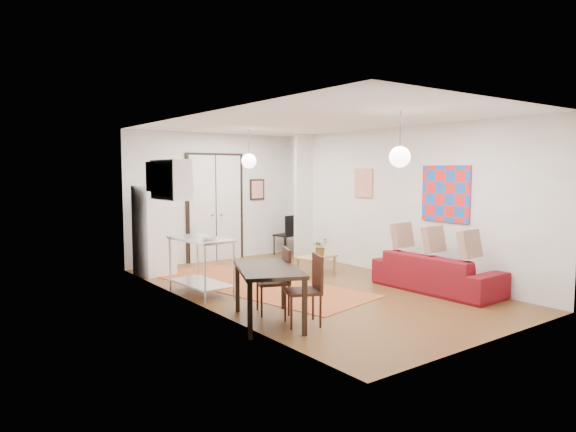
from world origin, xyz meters
TOP-DOWN VIEW (x-y plane):
  - floor at (0.00, 0.00)m, footprint 7.00×7.00m
  - ceiling at (0.00, 0.00)m, footprint 4.20×7.00m
  - wall_back at (0.00, 3.50)m, footprint 4.20×0.02m
  - wall_front at (0.00, -3.50)m, footprint 4.20×0.02m
  - wall_left at (-2.10, 0.00)m, footprint 0.02×7.00m
  - wall_right at (2.10, 0.00)m, footprint 0.02×7.00m
  - double_doors at (0.00, 3.46)m, footprint 1.44×0.06m
  - stub_partition at (1.85, 2.55)m, footprint 0.50×0.10m
  - wall_cabinet at (-1.92, 1.50)m, footprint 0.35×1.00m
  - painting_popart at (2.08, -1.25)m, footprint 0.05×1.00m
  - painting_abstract at (2.08, 0.80)m, footprint 0.05×0.50m
  - poster_back at (1.15, 3.47)m, footprint 0.40×0.03m
  - print_left at (-2.07, 2.00)m, footprint 0.03×0.44m
  - pendant_back at (0.00, 2.00)m, footprint 0.30×0.30m
  - pendant_front at (0.00, -2.00)m, footprint 0.30×0.30m
  - kilim_rug at (-0.65, 0.76)m, footprint 2.54×4.65m
  - sofa at (1.60, -1.46)m, footprint 0.91×2.23m
  - coffee_table at (0.86, 0.88)m, footprint 0.88×0.59m
  - potted_plant at (0.96, 0.88)m, footprint 0.33×0.36m
  - kitchen_counter at (-1.75, 0.73)m, footprint 0.69×1.27m
  - bowl at (-1.75, 0.43)m, footprint 0.24×0.24m
  - soap_bottle at (-1.75, 0.98)m, footprint 0.10×0.09m
  - fridge at (-1.75, 2.74)m, footprint 0.71×0.71m
  - dining_table at (-1.75, -1.27)m, footprint 1.28×1.58m
  - dining_chair_near at (-1.44, -0.83)m, footprint 0.59×0.70m
  - dining_chair_far at (-1.44, -1.53)m, footprint 0.59×0.70m
  - black_side_chair at (1.75, 3.24)m, footprint 0.53×0.53m

SIDE VIEW (x-z plane):
  - floor at x=0.00m, z-range 0.00..0.00m
  - kilim_rug at x=-0.65m, z-range 0.00..0.01m
  - coffee_table at x=0.86m, z-range 0.13..0.50m
  - sofa at x=1.60m, z-range 0.00..0.65m
  - potted_plant at x=0.96m, z-range 0.36..0.72m
  - dining_chair_near at x=-1.44m, z-range 0.07..1.02m
  - dining_chair_far at x=-1.44m, z-range 0.07..1.02m
  - black_side_chair at x=1.75m, z-range 0.08..1.06m
  - kitchen_counter at x=-1.75m, z-range 0.14..1.09m
  - dining_table at x=-1.75m, z-range 0.30..1.06m
  - fridge at x=-1.75m, z-range 0.00..1.77m
  - bowl at x=-1.75m, z-range 0.95..1.00m
  - soap_bottle at x=-1.75m, z-range 0.95..1.14m
  - double_doors at x=0.00m, z-range -0.05..2.45m
  - wall_back at x=0.00m, z-range 0.00..2.90m
  - wall_front at x=0.00m, z-range 0.00..2.90m
  - wall_left at x=-2.10m, z-range 0.00..2.90m
  - wall_right at x=2.10m, z-range 0.00..2.90m
  - stub_partition at x=1.85m, z-range 0.00..2.90m
  - poster_back at x=1.15m, z-range 1.35..1.85m
  - painting_popart at x=2.08m, z-range 1.15..2.15m
  - painting_abstract at x=2.08m, z-range 1.50..2.10m
  - wall_cabinet at x=-1.92m, z-range 1.55..2.25m
  - print_left at x=-2.07m, z-range 1.68..2.22m
  - pendant_back at x=0.00m, z-range 1.85..2.65m
  - pendant_front at x=0.00m, z-range 1.85..2.65m
  - ceiling at x=0.00m, z-range 2.89..2.91m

